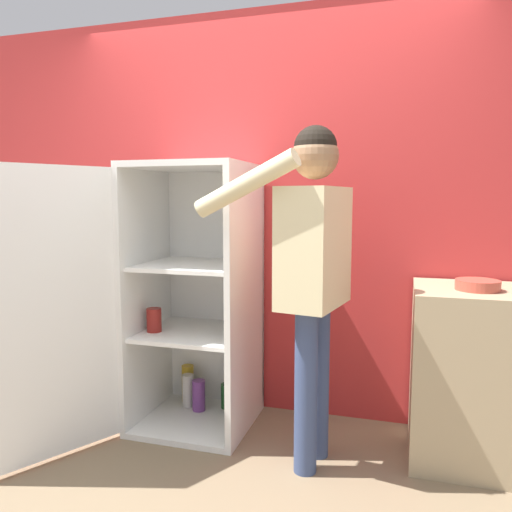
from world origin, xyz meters
TOP-DOWN VIEW (x-y plane):
  - ground_plane at (0.00, 0.00)m, footprint 12.00×12.00m
  - wall_back at (0.00, 0.98)m, footprint 7.00×0.06m
  - refrigerator at (-0.47, 0.52)m, footprint 1.05×1.25m
  - person at (0.41, 0.34)m, footprint 0.73×0.59m
  - counter at (1.26, 0.63)m, footprint 0.70×0.59m
  - bowl at (1.21, 0.59)m, footprint 0.22×0.22m

SIDE VIEW (x-z plane):
  - ground_plane at x=0.00m, z-range 0.00..0.00m
  - counter at x=1.26m, z-range 0.00..0.92m
  - refrigerator at x=-0.47m, z-range -0.02..1.57m
  - bowl at x=1.21m, z-range 0.92..0.97m
  - person at x=0.41m, z-range 0.23..1.97m
  - wall_back at x=0.00m, z-range 0.00..2.55m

